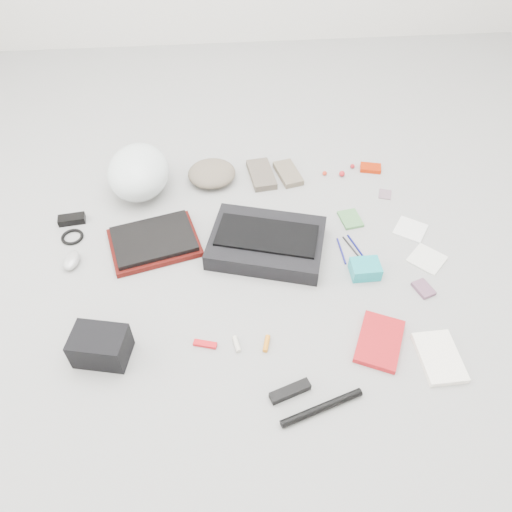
{
  "coord_description": "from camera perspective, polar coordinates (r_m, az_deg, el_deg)",
  "views": [
    {
      "loc": [
        -0.11,
        -1.33,
        1.51
      ],
      "look_at": [
        0.0,
        0.0,
        0.05
      ],
      "focal_mm": 35.0,
      "sensor_mm": 36.0,
      "label": 1
    }
  ],
  "objects": [
    {
      "name": "book_white",
      "position": [
        1.86,
        20.22,
        -10.81
      ],
      "size": [
        0.14,
        0.21,
        0.02
      ],
      "primitive_type": "cube",
      "rotation": [
        0.0,
        0.0,
        0.03
      ],
      "color": "white",
      "rests_on": "ground_plane"
    },
    {
      "name": "napkin_top",
      "position": [
        2.25,
        17.24,
        2.93
      ],
      "size": [
        0.17,
        0.17,
        0.01
      ],
      "primitive_type": "cube",
      "rotation": [
        0.0,
        0.0,
        0.97
      ],
      "color": "silver",
      "rests_on": "ground_plane"
    },
    {
      "name": "beanie",
      "position": [
        2.39,
        -5.08,
        9.39
      ],
      "size": [
        0.25,
        0.24,
        0.08
      ],
      "primitive_type": "ellipsoid",
      "rotation": [
        0.0,
        0.0,
        0.11
      ],
      "color": "#6E6250",
      "rests_on": "ground_plane"
    },
    {
      "name": "toiletry_tube_orange",
      "position": [
        1.78,
        1.21,
        -9.97
      ],
      "size": [
        0.03,
        0.07,
        0.02
      ],
      "primitive_type": "cylinder",
      "rotation": [
        1.57,
        0.0,
        -0.26
      ],
      "color": "orange",
      "rests_on": "ground_plane"
    },
    {
      "name": "multitool",
      "position": [
        1.79,
        -5.83,
        -9.98
      ],
      "size": [
        0.09,
        0.04,
        0.01
      ],
      "primitive_type": "cube",
      "rotation": [
        0.0,
        0.0,
        -0.28
      ],
      "color": "red",
      "rests_on": "ground_plane"
    },
    {
      "name": "stamp_sheet",
      "position": [
        2.39,
        14.53,
        6.85
      ],
      "size": [
        0.07,
        0.08,
        0.0
      ],
      "primitive_type": "cube",
      "rotation": [
        0.0,
        0.0,
        -0.34
      ],
      "color": "gray",
      "rests_on": "ground_plane"
    },
    {
      "name": "messenger_bag",
      "position": [
        2.04,
        1.23,
        1.52
      ],
      "size": [
        0.53,
        0.43,
        0.08
      ],
      "primitive_type": "cube",
      "rotation": [
        0.0,
        0.0,
        -0.27
      ],
      "color": "black",
      "rests_on": "ground_plane"
    },
    {
      "name": "lollipop_b",
      "position": [
        2.45,
        9.79,
        9.26
      ],
      "size": [
        0.03,
        0.03,
        0.03
      ],
      "primitive_type": "sphere",
      "rotation": [
        0.0,
        0.0,
        0.2
      ],
      "color": "red",
      "rests_on": "ground_plane"
    },
    {
      "name": "mitten_left",
      "position": [
        2.41,
        0.62,
        9.3
      ],
      "size": [
        0.13,
        0.22,
        0.03
      ],
      "primitive_type": "cube",
      "rotation": [
        0.0,
        0.0,
        0.13
      ],
      "color": "brown",
      "rests_on": "ground_plane"
    },
    {
      "name": "book_red",
      "position": [
        1.83,
        13.94,
        -9.43
      ],
      "size": [
        0.22,
        0.26,
        0.02
      ],
      "primitive_type": "cube",
      "rotation": [
        0.0,
        0.0,
        -0.43
      ],
      "color": "red",
      "rests_on": "ground_plane"
    },
    {
      "name": "notepad",
      "position": [
        2.23,
        10.74,
        4.17
      ],
      "size": [
        0.1,
        0.12,
        0.01
      ],
      "primitive_type": "cube",
      "rotation": [
        0.0,
        0.0,
        0.17
      ],
      "color": "#488046",
      "rests_on": "ground_plane"
    },
    {
      "name": "toiletry_tube_white",
      "position": [
        1.78,
        -2.23,
        -10.02
      ],
      "size": [
        0.03,
        0.06,
        0.02
      ],
      "primitive_type": "cylinder",
      "rotation": [
        1.57,
        0.0,
        0.19
      ],
      "color": "beige",
      "rests_on": "ground_plane"
    },
    {
      "name": "altoids_tin",
      "position": [
        2.52,
        12.95,
        9.78
      ],
      "size": [
        0.11,
        0.08,
        0.02
      ],
      "primitive_type": "cube",
      "rotation": [
        0.0,
        0.0,
        -0.24
      ],
      "color": "#B92404",
      "rests_on": "ground_plane"
    },
    {
      "name": "bike_pump",
      "position": [
        1.67,
        7.53,
        -16.81
      ],
      "size": [
        0.28,
        0.11,
        0.03
      ],
      "primitive_type": "cylinder",
      "rotation": [
        0.0,
        1.57,
        0.32
      ],
      "color": "black",
      "rests_on": "ground_plane"
    },
    {
      "name": "mouse",
      "position": [
        2.13,
        -20.35,
        -0.48
      ],
      "size": [
        0.08,
        0.11,
        0.04
      ],
      "primitive_type": "ellipsoid",
      "rotation": [
        0.0,
        0.0,
        -0.14
      ],
      "color": "#A3A3A3",
      "rests_on": "ground_plane"
    },
    {
      "name": "laptop",
      "position": [
        2.1,
        -11.62,
        1.92
      ],
      "size": [
        0.38,
        0.31,
        0.02
      ],
      "primitive_type": "cube",
      "rotation": [
        0.0,
        0.0,
        0.26
      ],
      "color": "black",
      "rests_on": "laptop_sleeve"
    },
    {
      "name": "pen_navy",
      "position": [
        2.12,
        11.33,
        1.1
      ],
      "size": [
        0.05,
        0.14,
        0.01
      ],
      "primitive_type": "cylinder",
      "rotation": [
        1.57,
        0.0,
        0.29
      ],
      "color": "#0B0D5E",
      "rests_on": "ground_plane"
    },
    {
      "name": "napkin_bottom",
      "position": [
        2.14,
        18.95,
        -0.34
      ],
      "size": [
        0.18,
        0.18,
        0.01
      ],
      "primitive_type": "cube",
      "rotation": [
        0.0,
        0.0,
        0.79
      ],
      "color": "silver",
      "rests_on": "ground_plane"
    },
    {
      "name": "card_deck",
      "position": [
        2.03,
        18.59,
        -3.56
      ],
      "size": [
        0.08,
        0.1,
        0.02
      ],
      "primitive_type": "cube",
      "rotation": [
        0.0,
        0.0,
        0.35
      ],
      "color": "#754C64",
      "rests_on": "ground_plane"
    },
    {
      "name": "u_lock",
      "position": [
        1.69,
        3.92,
        -15.16
      ],
      "size": [
        0.14,
        0.08,
        0.03
      ],
      "primitive_type": "cube",
      "rotation": [
        0.0,
        0.0,
        0.34
      ],
      "color": "black",
      "rests_on": "ground_plane"
    },
    {
      "name": "lollipop_a",
      "position": [
        2.45,
        7.85,
        9.36
      ],
      "size": [
        0.03,
        0.03,
        0.02
      ],
      "primitive_type": "sphere",
      "rotation": [
        0.0,
        0.0,
        0.16
      ],
      "color": "red",
      "rests_on": "ground_plane"
    },
    {
      "name": "camera_bag",
      "position": [
        1.79,
        -17.34,
        -9.8
      ],
      "size": [
        0.21,
        0.16,
        0.12
      ],
      "primitive_type": "cube",
      "rotation": [
        0.0,
        0.0,
        -0.21
      ],
      "color": "black",
      "rests_on": "ground_plane"
    },
    {
      "name": "cable_coil",
      "position": [
        2.25,
        -20.25,
        2.07
      ],
      "size": [
        0.12,
        0.12,
        0.01
      ],
      "primitive_type": "torus",
      "rotation": [
        0.0,
        0.0,
        -0.38
      ],
      "color": "black",
      "rests_on": "ground_plane"
    },
    {
      "name": "bag_flap",
      "position": [
        2.01,
        1.25,
        2.38
      ],
      "size": [
        0.44,
        0.29,
        0.01
      ],
      "primitive_type": "cube",
      "rotation": [
        0.0,
        0.0,
        -0.27
      ],
      "color": "black",
      "rests_on": "messenger_bag"
    },
    {
      "name": "pen_black",
      "position": [
        2.11,
        10.81,
        1.03
      ],
      "size": [
        0.05,
        0.12,
        0.01
      ],
      "primitive_type": "cylinder",
      "rotation": [
        1.57,
        0.0,
        0.34
      ],
      "color": "black",
      "rests_on": "ground_plane"
    },
    {
      "name": "ground_plane",
      "position": [
        2.01,
        0.0,
        -0.96
      ],
      "size": [
        4.0,
        4.0,
        0.0
      ],
      "primitive_type": "plane",
      "color": "gray"
    },
    {
      "name": "bike_helmet",
      "position": [
        2.34,
        -13.28,
        9.33
      ],
      "size": [
        0.29,
        0.35,
        0.21
      ],
      "primitive_type": "ellipsoid",
      "rotation": [
        0.0,
        0.0,
        -0.03
      ],
      "color": "white",
      "rests_on": "ground_plane"
    },
    {
      "name": "power_brick",
      "position": [
        2.32,
        -20.31,
        3.95
      ],
      "size": [
        0.12,
        0.07,
        0.03
      ],
      "primitive_type": "cube",
      "rotation": [
        0.0,
        0.0,
        0.13
      ],
      "color": "black",
      "rests_on": "ground_plane"
    },
    {
      "name": "pen_blue",
      "position": [
        2.09,
        9.74,
        0.57
      ],
      "size": [
        0.01,
        0.14,
        0.01
      ],
      "primitive_type": "cylinder",
      "rotation": [
        1.57,
        0.0,
        0.04
      ],
      "color": "navy",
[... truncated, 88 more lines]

